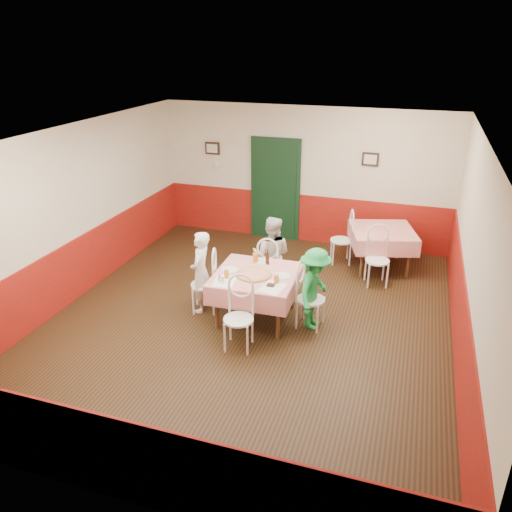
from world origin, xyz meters
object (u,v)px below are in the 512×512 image
(beer_bottle, at_px, (267,258))
(diner_far, at_px, (271,255))
(chair_near, at_px, (238,320))
(diner_left, at_px, (201,272))
(chair_far, at_px, (270,269))
(glass_c, at_px, (256,258))
(chair_right, at_px, (311,300))
(glass_b, at_px, (276,279))
(pizza, at_px, (254,274))
(second_table, at_px, (381,249))
(chair_second_a, at_px, (341,240))
(wallet, at_px, (271,285))
(glass_a, at_px, (226,274))
(diner_right, at_px, (315,289))
(main_table, at_px, (256,296))
(chair_left, at_px, (204,285))
(chair_second_b, at_px, (377,261))

(beer_bottle, xyz_separation_m, diner_far, (-0.09, 0.52, -0.19))
(chair_near, bearing_deg, diner_left, 131.68)
(chair_far, relative_size, glass_c, 5.76)
(chair_right, height_order, glass_b, chair_right)
(pizza, bearing_deg, diner_left, 177.25)
(second_table, height_order, chair_second_a, chair_second_a)
(chair_far, height_order, glass_b, chair_far)
(wallet, bearing_deg, glass_a, 175.07)
(diner_right, bearing_deg, diner_left, 99.10)
(glass_b, distance_m, beer_bottle, 0.66)
(chair_second_a, distance_m, glass_a, 3.07)
(beer_bottle, height_order, wallet, beer_bottle)
(main_table, bearing_deg, glass_b, -28.69)
(second_table, height_order, glass_a, glass_a)
(glass_c, xyz_separation_m, beer_bottle, (0.20, -0.01, 0.03))
(chair_near, xyz_separation_m, diner_right, (0.88, 0.87, 0.18))
(chair_far, relative_size, glass_a, 7.08)
(glass_b, bearing_deg, chair_far, 110.73)
(second_table, height_order, chair_near, chair_near)
(chair_right, distance_m, glass_c, 1.12)
(glass_a, bearing_deg, glass_c, 70.41)
(second_table, bearing_deg, beer_bottle, -126.87)
(chair_second_a, relative_size, diner_left, 0.68)
(chair_near, xyz_separation_m, glass_b, (0.36, 0.64, 0.37))
(chair_near, bearing_deg, chair_second_a, 68.80)
(chair_near, bearing_deg, glass_b, 54.61)
(glass_a, bearing_deg, beer_bottle, 56.30)
(beer_bottle, bearing_deg, glass_c, 176.55)
(diner_far, bearing_deg, chair_near, 86.41)
(chair_right, bearing_deg, main_table, 97.09)
(wallet, relative_size, diner_far, 0.08)
(diner_far, relative_size, diner_right, 1.07)
(chair_right, xyz_separation_m, glass_a, (-1.22, -0.29, 0.37))
(glass_a, bearing_deg, main_table, 36.45)
(chair_right, xyz_separation_m, beer_bottle, (-0.79, 0.35, 0.42))
(glass_b, distance_m, diner_far, 1.19)
(chair_right, relative_size, wallet, 8.18)
(chair_left, relative_size, chair_near, 1.00)
(chair_second_b, bearing_deg, chair_near, -138.46)
(chair_left, bearing_deg, glass_a, 47.40)
(second_table, distance_m, pizza, 3.08)
(chair_left, height_order, chair_near, same)
(glass_b, relative_size, diner_right, 0.10)
(glass_c, relative_size, diner_left, 0.12)
(second_table, height_order, chair_left, chair_left)
(second_table, relative_size, glass_b, 8.75)
(chair_near, height_order, chair_second_b, same)
(glass_c, xyz_separation_m, wallet, (0.46, -0.70, -0.07))
(chair_right, relative_size, chair_second_a, 1.00)
(glass_c, bearing_deg, glass_b, -49.35)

